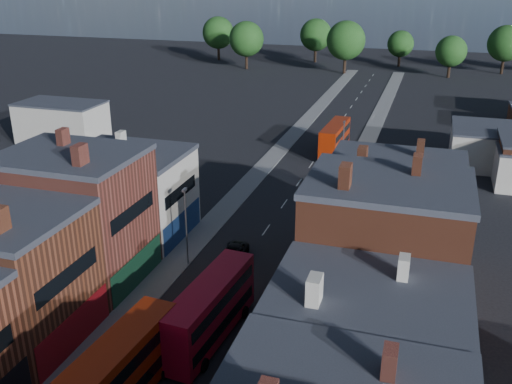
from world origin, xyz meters
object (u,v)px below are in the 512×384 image
Objects in this scene: bus_0 at (116,375)px; car_3 at (321,184)px; car_2 at (233,253)px; bus_2 at (335,138)px; bus_1 at (210,310)px.

bus_0 is 44.59m from car_3.
car_3 is (4.62, 22.15, -0.03)m from car_2.
bus_0 is at bearing -88.74° from car_3.
bus_2 is 15.93m from car_3.
bus_2 is (3.81, 60.04, -0.12)m from bus_0.
car_3 is at bearing 74.79° from car_2.
car_2 is at bearing 106.52° from bus_1.
bus_0 reaches higher than bus_2.
bus_2 is at bearing 101.60° from car_3.
car_3 is at bearing -83.33° from bus_2.
car_2 is at bearing 93.59° from bus_0.
bus_2 is 2.53× the size of car_3.
bus_1 is at bearing -85.52° from car_3.
bus_1 is at bearing 75.97° from bus_0.
bus_0 is 2.43× the size of car_2.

